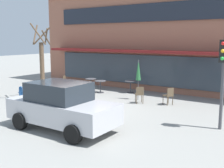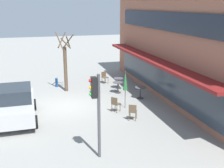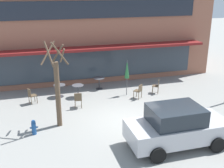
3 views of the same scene
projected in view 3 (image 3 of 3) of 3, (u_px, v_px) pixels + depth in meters
name	position (u px, v px, depth m)	size (l,w,h in m)	color
ground_plane	(126.00, 120.00, 13.97)	(80.00, 80.00, 0.00)	gray
building_facade	(86.00, 25.00, 21.89)	(17.01, 9.10, 6.85)	#935B47
cafe_table_near_wall	(99.00, 81.00, 18.08)	(0.70, 0.70, 0.76)	#333338
cafe_table_streetside	(78.00, 89.00, 16.73)	(0.70, 0.70, 0.76)	#333338
cafe_table_by_tree	(60.00, 89.00, 16.80)	(0.70, 0.70, 0.76)	#333338
patio_umbrella_green_folded	(127.00, 69.00, 16.71)	(0.28, 0.28, 2.20)	#4C4C51
cafe_chair_0	(78.00, 99.00, 15.23)	(0.46, 0.46, 0.89)	brown
cafe_chair_1	(31.00, 95.00, 15.81)	(0.52, 0.52, 0.89)	brown
cafe_chair_2	(157.00, 85.00, 17.36)	(0.54, 0.54, 0.89)	brown
cafe_chair_3	(139.00, 90.00, 16.52)	(0.56, 0.56, 0.89)	brown
parked_sedan	(177.00, 126.00, 11.49)	(4.21, 2.04, 1.76)	#B7B7BC
street_tree	(57.00, 88.00, 12.86)	(1.25, 1.26, 4.14)	brown
fire_hydrant	(34.00, 127.00, 12.55)	(0.36, 0.20, 0.71)	#1E4C8C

